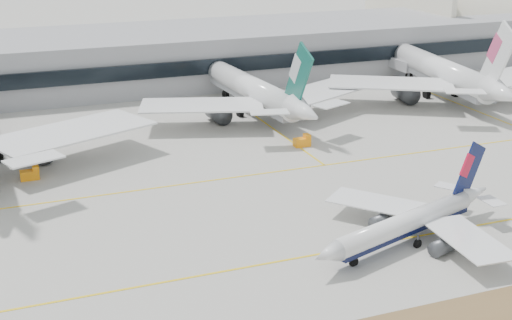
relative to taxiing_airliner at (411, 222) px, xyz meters
name	(u,v)px	position (x,y,z in m)	size (l,w,h in m)	color
ground	(259,248)	(-22.57, 6.06, -3.24)	(3000.00, 3000.00, 0.00)	#A09C96
taxiing_airliner	(411,222)	(0.00, 0.00, 0.00)	(38.89, 33.03, 13.44)	white
widebody_cathay	(256,92)	(3.31, 75.05, 2.72)	(62.77, 61.55, 22.42)	white
widebody_china_air	(445,74)	(57.21, 73.23, 3.39)	(69.46, 68.49, 24.96)	white
terminal	(116,59)	(-22.57, 120.90, 4.26)	(280.00, 43.10, 15.00)	gray
hangar	(502,40)	(132.00, 141.06, -3.10)	(91.00, 60.00, 60.00)	silver
gse_b	(30,174)	(-52.57, 49.02, -2.19)	(3.55, 2.00, 2.60)	orange
gse_c	(303,141)	(4.16, 48.87, -2.19)	(3.55, 2.00, 2.60)	orange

